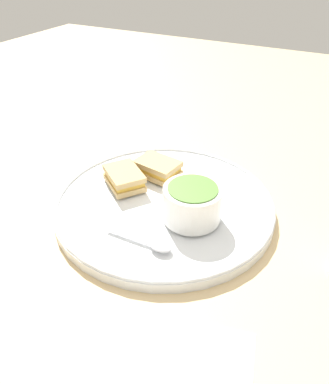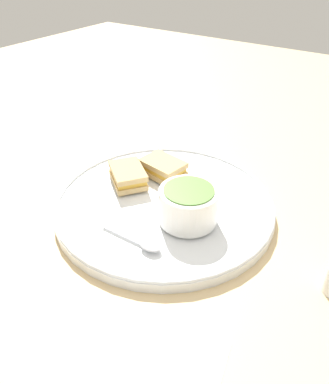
{
  "view_description": "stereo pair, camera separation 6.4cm",
  "coord_description": "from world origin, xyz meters",
  "px_view_note": "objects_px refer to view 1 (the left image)",
  "views": [
    {
      "loc": [
        0.24,
        -0.46,
        0.4
      ],
      "look_at": [
        0.0,
        0.0,
        0.04
      ],
      "focal_mm": 35.0,
      "sensor_mm": 36.0,
      "label": 1
    },
    {
      "loc": [
        0.3,
        -0.43,
        0.4
      ],
      "look_at": [
        0.0,
        0.0,
        0.04
      ],
      "focal_mm": 35.0,
      "sensor_mm": 36.0,
      "label": 2
    }
  ],
  "objects_px": {
    "sandwich_half_near": "(158,168)",
    "sandwich_half_far": "(124,178)",
    "spoon": "(156,245)",
    "soup_bowl": "(192,203)"
  },
  "relations": [
    {
      "from": "sandwich_half_near",
      "to": "sandwich_half_far",
      "type": "bearing_deg",
      "value": -122.86
    },
    {
      "from": "spoon",
      "to": "sandwich_half_near",
      "type": "bearing_deg",
      "value": 116.66
    },
    {
      "from": "soup_bowl",
      "to": "sandwich_half_far",
      "type": "distance_m",
      "value": 0.15
    },
    {
      "from": "spoon",
      "to": "sandwich_half_far",
      "type": "distance_m",
      "value": 0.18
    },
    {
      "from": "sandwich_half_near",
      "to": "sandwich_half_far",
      "type": "relative_size",
      "value": 0.9
    },
    {
      "from": "sandwich_half_near",
      "to": "sandwich_half_far",
      "type": "height_order",
      "value": "same"
    },
    {
      "from": "sandwich_half_far",
      "to": "sandwich_half_near",
      "type": "bearing_deg",
      "value": 57.14
    },
    {
      "from": "spoon",
      "to": "sandwich_half_far",
      "type": "relative_size",
      "value": 1.18
    },
    {
      "from": "soup_bowl",
      "to": "sandwich_half_near",
      "type": "bearing_deg",
      "value": 140.97
    },
    {
      "from": "soup_bowl",
      "to": "sandwich_half_far",
      "type": "xyz_separation_m",
      "value": [
        -0.15,
        0.03,
        -0.01
      ]
    }
  ]
}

